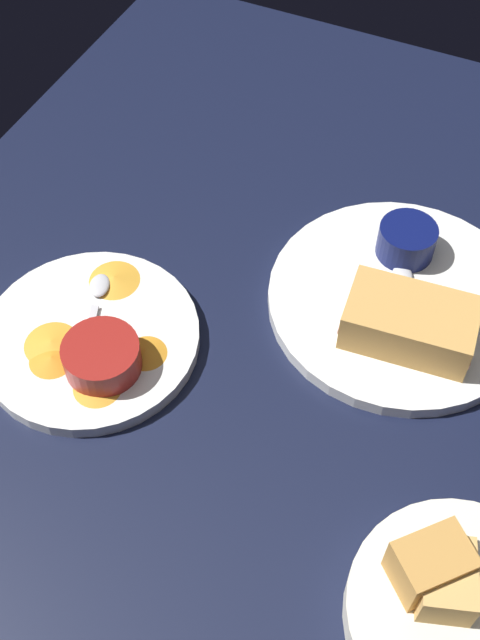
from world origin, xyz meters
TOP-DOWN VIEW (x-y plane):
  - ground_plane at (0.00, 0.00)cm, footprint 110.00×110.00cm
  - plate_sandwich_main at (-0.67, -7.96)cm, footprint 28.57×28.57cm
  - sandwich_half_near at (-2.85, -2.99)cm, footprint 13.89×8.86cm
  - ramekin_dark_sauce at (0.97, -14.18)cm, footprint 6.44×6.44cm
  - spoon_by_dark_ramekin at (-0.92, -9.25)cm, footprint 4.91×9.74cm
  - plate_chips_companion at (27.08, 10.52)cm, footprint 22.80×22.80cm
  - ramekin_light_gravy at (23.66, 13.37)cm, footprint 7.79×7.79cm
  - spoon_by_gravy_ramekin at (28.83, 5.98)cm, footprint 4.95×9.73cm
  - plantain_chip_scatter at (26.66, 11.16)cm, footprint 16.19×20.02cm
  - bread_basket_rear at (-15.26, 22.01)cm, footprint 19.41×19.41cm

SIDE VIEW (x-z plane):
  - ground_plane at x=0.00cm, z-range -3.00..0.00cm
  - plate_sandwich_main at x=-0.67cm, z-range 0.00..1.60cm
  - plate_chips_companion at x=27.08cm, z-range 0.00..1.60cm
  - plantain_chip_scatter at x=26.66cm, z-range 1.60..2.20cm
  - spoon_by_dark_ramekin at x=-0.92cm, z-range 1.56..2.36cm
  - spoon_by_gravy_ramekin at x=28.83cm, z-range 1.56..2.36cm
  - bread_basket_rear at x=-15.26cm, z-range -1.72..5.98cm
  - ramekin_light_gravy at x=23.66cm, z-range 1.74..4.97cm
  - ramekin_dark_sauce at x=0.97cm, z-range 1.74..5.51cm
  - sandwich_half_near at x=-2.85cm, z-range 1.60..6.40cm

